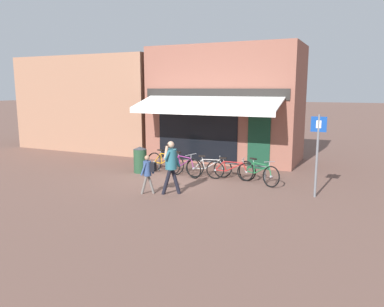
% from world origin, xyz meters
% --- Properties ---
extents(ground_plane, '(160.00, 160.00, 0.00)m').
position_xyz_m(ground_plane, '(0.00, 0.00, 0.00)').
color(ground_plane, brown).
extents(shop_front, '(6.56, 4.69, 4.99)m').
position_xyz_m(shop_front, '(0.52, 4.15, 2.49)').
color(shop_front, '#8E5647').
rests_on(shop_front, ground_plane).
extents(neighbour_building, '(7.88, 4.00, 4.78)m').
position_xyz_m(neighbour_building, '(-6.90, 4.67, 2.39)').
color(neighbour_building, '#9E7056').
rests_on(neighbour_building, ground_plane).
extents(bike_rack_rail, '(4.25, 0.04, 0.57)m').
position_xyz_m(bike_rack_rail, '(1.19, 0.59, 0.48)').
color(bike_rack_rail, '#47494F').
rests_on(bike_rack_rail, ground_plane).
extents(bicycle_orange, '(1.79, 0.51, 0.90)m').
position_xyz_m(bicycle_orange, '(-0.56, 0.45, 0.39)').
color(bicycle_orange, black).
rests_on(bicycle_orange, ground_plane).
extents(bicycle_purple, '(1.72, 0.78, 0.88)m').
position_xyz_m(bicycle_purple, '(0.31, 0.27, 0.40)').
color(bicycle_purple, black).
rests_on(bicycle_purple, ground_plane).
extents(bicycle_silver, '(1.60, 0.78, 0.81)m').
position_xyz_m(bicycle_silver, '(1.23, 0.49, 0.36)').
color(bicycle_silver, black).
rests_on(bicycle_silver, ground_plane).
extents(bicycle_red, '(1.76, 0.52, 0.80)m').
position_xyz_m(bicycle_red, '(2.09, 0.42, 0.36)').
color(bicycle_red, black).
rests_on(bicycle_red, ground_plane).
extents(bicycle_green, '(1.66, 0.91, 0.85)m').
position_xyz_m(bicycle_green, '(3.10, 0.32, 0.38)').
color(bicycle_green, black).
rests_on(bicycle_green, ground_plane).
extents(pedestrian_adult, '(0.54, 0.63, 1.64)m').
position_xyz_m(pedestrian_adult, '(1.02, -2.01, 1.00)').
color(pedestrian_adult, black).
rests_on(pedestrian_adult, ground_plane).
extents(pedestrian_child, '(0.47, 0.44, 1.20)m').
position_xyz_m(pedestrian_child, '(0.39, -2.29, 0.75)').
color(pedestrian_child, slate).
rests_on(pedestrian_child, ground_plane).
extents(litter_bin, '(0.51, 0.51, 1.00)m').
position_xyz_m(litter_bin, '(-1.44, 0.12, 0.50)').
color(litter_bin, '#23472D').
rests_on(litter_bin, ground_plane).
extents(parking_sign, '(0.44, 0.07, 2.45)m').
position_xyz_m(parking_sign, '(5.04, -0.52, 1.50)').
color(parking_sign, slate).
rests_on(parking_sign, ground_plane).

